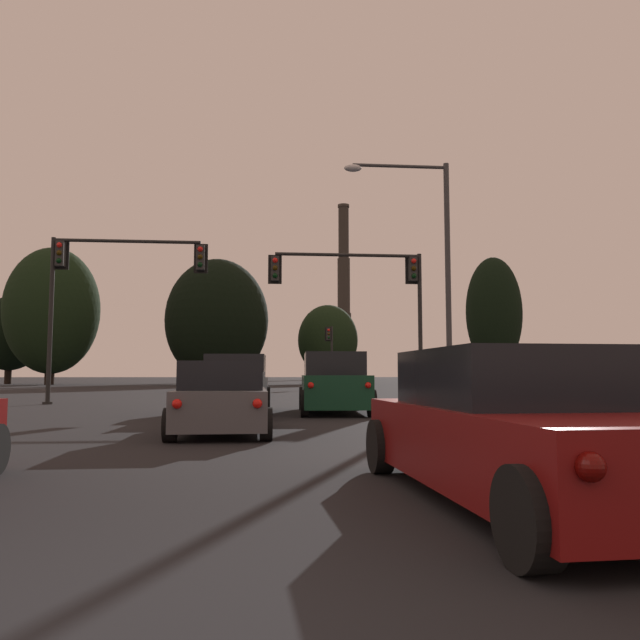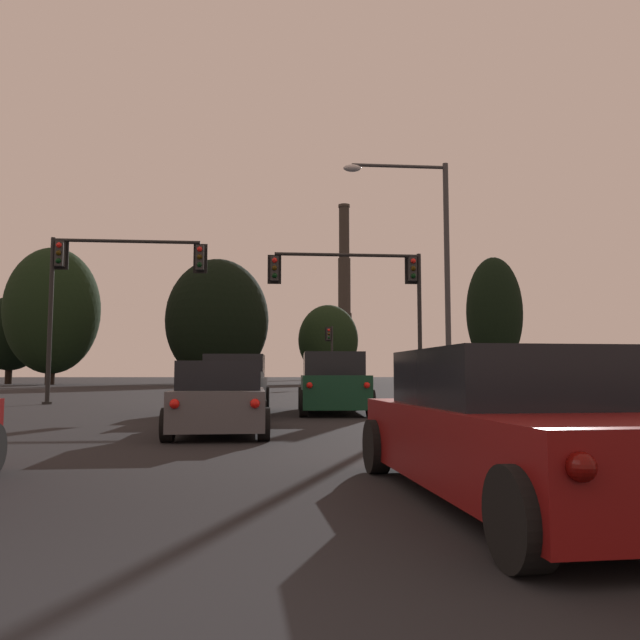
{
  "view_description": "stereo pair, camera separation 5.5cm",
  "coord_description": "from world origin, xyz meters",
  "px_view_note": "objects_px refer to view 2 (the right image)",
  "views": [
    {
      "loc": [
        1.03,
        -2.46,
        1.18
      ],
      "look_at": [
        4.97,
        41.21,
        5.03
      ],
      "focal_mm": 35.0,
      "sensor_mm": 36.0,
      "label": 1
    },
    {
      "loc": [
        1.08,
        -2.47,
        1.18
      ],
      "look_at": [
        4.97,
        41.21,
        5.03
      ],
      "focal_mm": 35.0,
      "sensor_mm": 36.0,
      "label": 2
    }
  ],
  "objects_px": {
    "hatchback_center_lane_second": "(221,400)",
    "pickup_truck_center_lane_front": "(231,387)",
    "traffic_light_overhead_right": "(369,287)",
    "smokestack": "(344,310)",
    "street_lamp": "(430,255)",
    "sedan_right_lane_third": "(513,430)",
    "traffic_light_far_right": "(330,347)",
    "suv_right_lane_front": "(333,384)",
    "traffic_light_overhead_left": "(103,276)"
  },
  "relations": [
    {
      "from": "hatchback_center_lane_second",
      "to": "traffic_light_overhead_left",
      "type": "distance_m",
      "value": 15.09
    },
    {
      "from": "suv_right_lane_front",
      "to": "traffic_light_far_right",
      "type": "xyz_separation_m",
      "value": [
        3.49,
        33.66,
        2.61
      ]
    },
    {
      "from": "traffic_light_overhead_left",
      "to": "traffic_light_far_right",
      "type": "xyz_separation_m",
      "value": [
        12.24,
        27.04,
        -1.7
      ]
    },
    {
      "from": "traffic_light_overhead_right",
      "to": "street_lamp",
      "type": "bearing_deg",
      "value": -71.48
    },
    {
      "from": "sedan_right_lane_third",
      "to": "traffic_light_far_right",
      "type": "bearing_deg",
      "value": 83.26
    },
    {
      "from": "pickup_truck_center_lane_front",
      "to": "suv_right_lane_front",
      "type": "xyz_separation_m",
      "value": [
        3.11,
        0.61,
        0.09
      ]
    },
    {
      "from": "pickup_truck_center_lane_front",
      "to": "street_lamp",
      "type": "bearing_deg",
      "value": 25.12
    },
    {
      "from": "smokestack",
      "to": "pickup_truck_center_lane_front",
      "type": "bearing_deg",
      "value": -98.72
    },
    {
      "from": "street_lamp",
      "to": "pickup_truck_center_lane_front",
      "type": "bearing_deg",
      "value": -156.95
    },
    {
      "from": "suv_right_lane_front",
      "to": "sedan_right_lane_third",
      "type": "bearing_deg",
      "value": -86.48
    },
    {
      "from": "pickup_truck_center_lane_front",
      "to": "traffic_light_far_right",
      "type": "relative_size",
      "value": 1.04
    },
    {
      "from": "traffic_light_overhead_left",
      "to": "suv_right_lane_front",
      "type": "bearing_deg",
      "value": -37.09
    },
    {
      "from": "traffic_light_overhead_left",
      "to": "traffic_light_overhead_right",
      "type": "bearing_deg",
      "value": 0.51
    },
    {
      "from": "hatchback_center_lane_second",
      "to": "pickup_truck_center_lane_front",
      "type": "height_order",
      "value": "pickup_truck_center_lane_front"
    },
    {
      "from": "suv_right_lane_front",
      "to": "traffic_light_overhead_left",
      "type": "xyz_separation_m",
      "value": [
        -8.75,
        6.61,
        4.31
      ]
    },
    {
      "from": "hatchback_center_lane_second",
      "to": "traffic_light_far_right",
      "type": "bearing_deg",
      "value": 79.93
    },
    {
      "from": "traffic_light_far_right",
      "to": "smokestack",
      "type": "relative_size",
      "value": 0.12
    },
    {
      "from": "traffic_light_overhead_left",
      "to": "smokestack",
      "type": "xyz_separation_m",
      "value": [
        27.1,
        132.78,
        12.7
      ]
    },
    {
      "from": "pickup_truck_center_lane_front",
      "to": "traffic_light_overhead_right",
      "type": "height_order",
      "value": "traffic_light_overhead_right"
    },
    {
      "from": "suv_right_lane_front",
      "to": "hatchback_center_lane_second",
      "type": "bearing_deg",
      "value": -111.77
    },
    {
      "from": "pickup_truck_center_lane_front",
      "to": "sedan_right_lane_third",
      "type": "relative_size",
      "value": 1.17
    },
    {
      "from": "traffic_light_far_right",
      "to": "traffic_light_overhead_right",
      "type": "bearing_deg",
      "value": -92.48
    },
    {
      "from": "pickup_truck_center_lane_front",
      "to": "traffic_light_overhead_left",
      "type": "height_order",
      "value": "traffic_light_overhead_left"
    },
    {
      "from": "hatchback_center_lane_second",
      "to": "pickup_truck_center_lane_front",
      "type": "relative_size",
      "value": 0.74
    },
    {
      "from": "hatchback_center_lane_second",
      "to": "suv_right_lane_front",
      "type": "height_order",
      "value": "suv_right_lane_front"
    },
    {
      "from": "pickup_truck_center_lane_front",
      "to": "street_lamp",
      "type": "relative_size",
      "value": 0.63
    },
    {
      "from": "traffic_light_far_right",
      "to": "traffic_light_overhead_right",
      "type": "relative_size",
      "value": 0.8
    },
    {
      "from": "traffic_light_overhead_left",
      "to": "traffic_light_overhead_right",
      "type": "xyz_separation_m",
      "value": [
        11.07,
        0.1,
        -0.28
      ]
    },
    {
      "from": "traffic_light_far_right",
      "to": "street_lamp",
      "type": "bearing_deg",
      "value": -89.45
    },
    {
      "from": "hatchback_center_lane_second",
      "to": "traffic_light_overhead_left",
      "type": "relative_size",
      "value": 0.61
    },
    {
      "from": "sedan_right_lane_third",
      "to": "smokestack",
      "type": "bearing_deg",
      "value": 80.48
    },
    {
      "from": "sedan_right_lane_third",
      "to": "traffic_light_overhead_right",
      "type": "distance_m",
      "value": 20.91
    },
    {
      "from": "traffic_light_overhead_right",
      "to": "street_lamp",
      "type": "distance_m",
      "value": 4.66
    },
    {
      "from": "sedan_right_lane_third",
      "to": "hatchback_center_lane_second",
      "type": "bearing_deg",
      "value": 111.51
    },
    {
      "from": "suv_right_lane_front",
      "to": "smokestack",
      "type": "xyz_separation_m",
      "value": [
        18.35,
        139.39,
        17.0
      ]
    },
    {
      "from": "pickup_truck_center_lane_front",
      "to": "smokestack",
      "type": "xyz_separation_m",
      "value": [
        21.46,
        140.0,
        17.1
      ]
    },
    {
      "from": "pickup_truck_center_lane_front",
      "to": "suv_right_lane_front",
      "type": "bearing_deg",
      "value": 13.19
    },
    {
      "from": "traffic_light_overhead_right",
      "to": "street_lamp",
      "type": "relative_size",
      "value": 0.76
    },
    {
      "from": "sedan_right_lane_third",
      "to": "traffic_light_overhead_left",
      "type": "distance_m",
      "value": 22.61
    },
    {
      "from": "hatchback_center_lane_second",
      "to": "traffic_light_overhead_left",
      "type": "bearing_deg",
      "value": 112.68
    },
    {
      "from": "sedan_right_lane_third",
      "to": "traffic_light_far_right",
      "type": "height_order",
      "value": "traffic_light_far_right"
    },
    {
      "from": "pickup_truck_center_lane_front",
      "to": "sedan_right_lane_third",
      "type": "height_order",
      "value": "pickup_truck_center_lane_front"
    },
    {
      "from": "hatchback_center_lane_second",
      "to": "pickup_truck_center_lane_front",
      "type": "bearing_deg",
      "value": 90.24
    },
    {
      "from": "hatchback_center_lane_second",
      "to": "suv_right_lane_front",
      "type": "distance_m",
      "value": 7.22
    },
    {
      "from": "suv_right_lane_front",
      "to": "traffic_light_overhead_left",
      "type": "bearing_deg",
      "value": 145.58
    },
    {
      "from": "traffic_light_overhead_left",
      "to": "street_lamp",
      "type": "relative_size",
      "value": 0.76
    },
    {
      "from": "pickup_truck_center_lane_front",
      "to": "traffic_light_overhead_right",
      "type": "bearing_deg",
      "value": 55.49
    },
    {
      "from": "traffic_light_overhead_left",
      "to": "traffic_light_overhead_right",
      "type": "distance_m",
      "value": 11.08
    },
    {
      "from": "traffic_light_overhead_right",
      "to": "smokestack",
      "type": "distance_m",
      "value": 134.27
    },
    {
      "from": "sedan_right_lane_third",
      "to": "traffic_light_far_right",
      "type": "xyz_separation_m",
      "value": [
        3.29,
        47.3,
        2.84
      ]
    }
  ]
}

